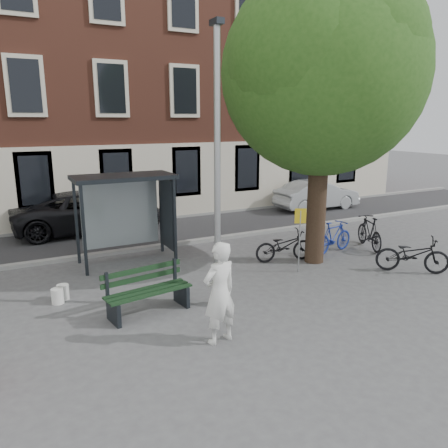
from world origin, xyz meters
name	(u,v)px	position (x,y,z in m)	size (l,w,h in m)	color
ground	(218,305)	(0.00, 0.00, 0.00)	(90.00, 90.00, 0.00)	#4C4C4F
road	(133,235)	(0.00, 7.00, 0.01)	(40.00, 4.00, 0.01)	#28282B
curb_near	(150,247)	(0.00, 5.00, 0.06)	(40.00, 0.25, 0.12)	gray
curb_far	(119,223)	(0.00, 9.00, 0.06)	(40.00, 0.25, 0.12)	gray
building_row	(88,55)	(0.00, 13.00, 7.00)	(30.00, 8.00, 14.00)	brown
lamppost	(217,185)	(0.00, 0.00, 2.78)	(0.28, 0.35, 6.11)	#9EA0A3
tree_right	(327,64)	(4.01, 1.38, 5.62)	(5.76, 5.60, 8.20)	black
bus_shelter	(137,198)	(-0.61, 4.11, 1.92)	(2.85, 1.45, 2.62)	#1E2328
painter	(220,293)	(-0.73, -1.54, 1.00)	(0.73, 0.48, 1.99)	white
bench	(147,293)	(-1.55, 0.35, 0.45)	(1.98, 0.90, 0.98)	#1E2328
bike_a	(284,246)	(3.22, 1.96, 0.47)	(0.63, 1.80, 0.95)	black
bike_b	(333,237)	(5.11, 1.93, 0.52)	(0.49, 1.72, 1.03)	navy
bike_c	(412,254)	(5.82, -0.50, 0.51)	(0.68, 1.94, 1.02)	black
bike_d	(370,232)	(6.50, 1.77, 0.55)	(0.51, 1.82, 1.09)	black
car_dark	(90,211)	(-1.23, 8.40, 0.77)	(2.56, 5.55, 1.54)	black
car_silver	(317,195)	(9.17, 7.73, 0.68)	(1.45, 4.15, 1.37)	#A8ACB0
bucket_b	(58,296)	(-3.26, 1.79, 0.18)	(0.28, 0.28, 0.36)	white
bucket_c	(63,292)	(-3.11, 1.98, 0.18)	(0.28, 0.28, 0.36)	silver
notice_sign	(300,227)	(3.00, 0.95, 1.30)	(0.30, 0.16, 1.82)	#9EA0A3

